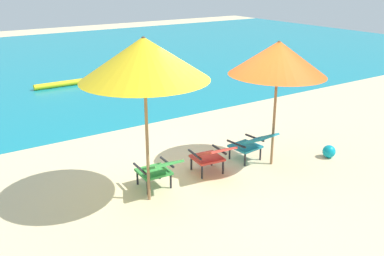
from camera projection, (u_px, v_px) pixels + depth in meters
name	position (u px, v px, depth m)	size (l,w,h in m)	color
ground_plane	(119.00, 119.00, 11.12)	(40.00, 40.00, 0.00)	beige
ocean_band	(32.00, 65.00, 17.58)	(40.00, 18.00, 0.01)	teal
swim_buoy	(59.00, 84.00, 14.15)	(0.18, 0.18, 1.60)	yellow
lounge_chair_left	(158.00, 169.00, 7.37)	(0.58, 0.90, 0.68)	#338E3D
lounge_chair_center	(212.00, 155.00, 7.92)	(0.63, 0.93, 0.68)	red
lounge_chair_right	(252.00, 143.00, 8.47)	(0.62, 0.92, 0.68)	teal
beach_umbrella_left	(144.00, 59.00, 6.42)	(2.74, 2.74, 2.66)	olive
beach_umbrella_right	(278.00, 58.00, 7.83)	(1.81, 1.80, 2.40)	olive
beach_ball	(329.00, 151.00, 8.79)	(0.26, 0.26, 0.26)	#0A93AD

